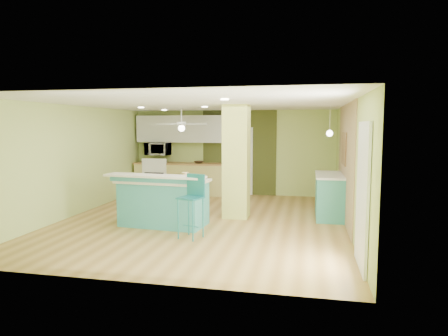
{
  "coord_description": "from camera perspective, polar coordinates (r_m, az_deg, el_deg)",
  "views": [
    {
      "loc": [
        2.19,
        -8.18,
        2.04
      ],
      "look_at": [
        0.39,
        0.4,
        1.11
      ],
      "focal_mm": 32.0,
      "sensor_mm": 36.0,
      "label": 1
    }
  ],
  "objects": [
    {
      "name": "olive_accent",
      "position": [
        11.86,
        2.17,
        2.21
      ],
      "size": [
        2.2,
        0.02,
        2.5
      ],
      "primitive_type": "cube",
      "color": "#40471C",
      "rests_on": "floor"
    },
    {
      "name": "upper_cabinets",
      "position": [
        12.02,
        -5.05,
        5.58
      ],
      "size": [
        3.2,
        0.34,
        0.8
      ],
      "primitive_type": "cube",
      "color": "silver",
      "rests_on": "wall_back"
    },
    {
      "name": "side_counter",
      "position": [
        9.28,
        14.86,
        -3.81
      ],
      "size": [
        0.64,
        1.5,
        0.97
      ],
      "color": "teal",
      "rests_on": "floor"
    },
    {
      "name": "pendant_lamp",
      "position": [
        8.95,
        14.85,
        4.84
      ],
      "size": [
        0.14,
        0.14,
        0.69
      ],
      "color": "white",
      "rests_on": "ceiling"
    },
    {
      "name": "wood_panel",
      "position": [
        8.85,
        16.98,
        0.65
      ],
      "size": [
        0.02,
        3.4,
        2.5
      ],
      "primitive_type": "cube",
      "color": "#8C7150",
      "rests_on": "floor"
    },
    {
      "name": "ceiling_fan",
      "position": [
        10.7,
        -6.09,
        6.2
      ],
      "size": [
        1.41,
        1.41,
        0.61
      ],
      "color": "white",
      "rests_on": "ceiling"
    },
    {
      "name": "fruit_bowl",
      "position": [
        11.82,
        -3.61,
        0.84
      ],
      "size": [
        0.33,
        0.33,
        0.07
      ],
      "primitive_type": "imported",
      "rotation": [
        0.0,
        0.0,
        -0.23
      ],
      "color": "#382517",
      "rests_on": "kitchen_run"
    },
    {
      "name": "column",
      "position": [
        8.85,
        1.79,
        0.91
      ],
      "size": [
        0.55,
        0.55,
        2.5
      ],
      "primitive_type": "cube",
      "color": "#BFC55B",
      "rests_on": "floor"
    },
    {
      "name": "wall_back",
      "position": [
        11.92,
        1.24,
        2.22
      ],
      "size": [
        6.0,
        0.01,
        2.5
      ],
      "primitive_type": "cube",
      "color": "#B2C76A",
      "rests_on": "floor"
    },
    {
      "name": "wall_left",
      "position": [
        9.72,
        -20.49,
        0.99
      ],
      "size": [
        0.01,
        7.0,
        2.5
      ],
      "primitive_type": "cube",
      "color": "#B2C76A",
      "rests_on": "floor"
    },
    {
      "name": "floor",
      "position": [
        8.71,
        -3.07,
        -7.55
      ],
      "size": [
        6.0,
        7.0,
        0.01
      ],
      "primitive_type": "cube",
      "color": "olive",
      "rests_on": "ground"
    },
    {
      "name": "kitchen_run",
      "position": [
        12.01,
        -5.15,
        -1.5
      ],
      "size": [
        3.25,
        0.63,
        0.94
      ],
      "color": "tan",
      "rests_on": "floor"
    },
    {
      "name": "canister",
      "position": [
        7.99,
        -5.57,
        -1.24
      ],
      "size": [
        0.13,
        0.13,
        0.18
      ],
      "primitive_type": "cylinder",
      "color": "gold",
      "rests_on": "peninsula"
    },
    {
      "name": "stove",
      "position": [
        12.31,
        -9.4,
        -1.43
      ],
      "size": [
        0.76,
        0.66,
        1.08
      ],
      "color": "white",
      "rests_on": "floor"
    },
    {
      "name": "interior_door",
      "position": [
        11.86,
        2.14,
        0.99
      ],
      "size": [
        0.82,
        0.05,
        2.0
      ],
      "primitive_type": "cube",
      "color": "white",
      "rests_on": "floor"
    },
    {
      "name": "french_door",
      "position": [
        6.01,
        19.17,
        -3.76
      ],
      "size": [
        0.04,
        1.08,
        2.1
      ],
      "primitive_type": "cube",
      "color": "white",
      "rests_on": "floor"
    },
    {
      "name": "peninsula",
      "position": [
        8.3,
        -8.65,
        -4.7
      ],
      "size": [
        2.07,
        1.24,
        1.09
      ],
      "rotation": [
        0.0,
        0.0,
        -0.09
      ],
      "color": "teal",
      "rests_on": "floor"
    },
    {
      "name": "wall_right",
      "position": [
        8.26,
        17.46,
        0.27
      ],
      "size": [
        0.01,
        7.0,
        2.5
      ],
      "primitive_type": "cube",
      "color": "#B2C76A",
      "rests_on": "floor"
    },
    {
      "name": "microwave",
      "position": [
        12.24,
        -9.45,
        2.71
      ],
      "size": [
        0.7,
        0.48,
        0.39
      ],
      "primitive_type": "imported",
      "color": "silver",
      "rests_on": "wall_back"
    },
    {
      "name": "bar_stool",
      "position": [
        7.3,
        -4.47,
        -3.92
      ],
      "size": [
        0.49,
        0.49,
        1.16
      ],
      "rotation": [
        0.0,
        0.0,
        -0.33
      ],
      "color": "teal",
      "rests_on": "floor"
    },
    {
      "name": "wall_front",
      "position": [
        5.22,
        -13.1,
        -2.8
      ],
      "size": [
        6.0,
        0.01,
        2.5
      ],
      "primitive_type": "cube",
      "color": "#B2C76A",
      "rests_on": "floor"
    },
    {
      "name": "ceiling",
      "position": [
        8.48,
        -3.17,
        9.17
      ],
      "size": [
        6.0,
        7.0,
        0.01
      ],
      "primitive_type": "cube",
      "color": "white",
      "rests_on": "wall_back"
    },
    {
      "name": "wall_decor",
      "position": [
        9.03,
        16.78,
        2.67
      ],
      "size": [
        0.03,
        0.9,
        0.7
      ],
      "primitive_type": "cube",
      "color": "brown",
      "rests_on": "wood_panel"
    }
  ]
}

